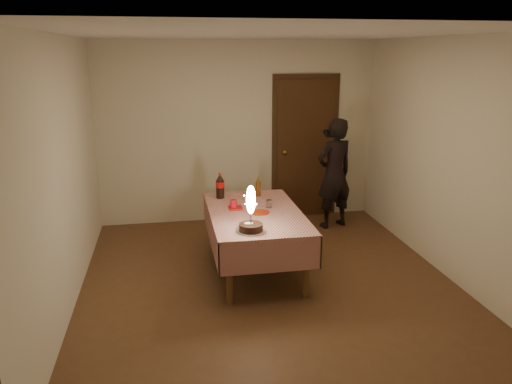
# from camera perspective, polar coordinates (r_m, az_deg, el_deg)

# --- Properties ---
(ground) EXTENTS (4.00, 4.50, 0.01)m
(ground) POSITION_cam_1_polar(r_m,az_deg,el_deg) (5.52, 1.49, -10.39)
(ground) COLOR brown
(ground) RESTS_ON ground
(room_shell) EXTENTS (4.04, 4.54, 2.62)m
(room_shell) POSITION_cam_1_polar(r_m,az_deg,el_deg) (5.10, 1.83, 6.95)
(room_shell) COLOR beige
(room_shell) RESTS_ON ground
(dining_table) EXTENTS (1.02, 1.72, 0.71)m
(dining_table) POSITION_cam_1_polar(r_m,az_deg,el_deg) (5.61, -0.09, -3.19)
(dining_table) COLOR brown
(dining_table) RESTS_ON ground
(birthday_cake) EXTENTS (0.30, 0.30, 0.47)m
(birthday_cake) POSITION_cam_1_polar(r_m,az_deg,el_deg) (4.94, -0.59, -3.01)
(birthday_cake) COLOR white
(birthday_cake) RESTS_ON dining_table
(red_plate) EXTENTS (0.22, 0.22, 0.01)m
(red_plate) POSITION_cam_1_polar(r_m,az_deg,el_deg) (5.54, 0.45, -2.35)
(red_plate) COLOR red
(red_plate) RESTS_ON dining_table
(red_cup) EXTENTS (0.08, 0.08, 0.10)m
(red_cup) POSITION_cam_1_polar(r_m,az_deg,el_deg) (5.68, -2.58, -1.42)
(red_cup) COLOR red
(red_cup) RESTS_ON dining_table
(clear_cup) EXTENTS (0.07, 0.07, 0.09)m
(clear_cup) POSITION_cam_1_polar(r_m,az_deg,el_deg) (5.72, 1.49, -1.33)
(clear_cup) COLOR silver
(clear_cup) RESTS_ON dining_table
(napkin_stack) EXTENTS (0.15, 0.15, 0.02)m
(napkin_stack) POSITION_cam_1_polar(r_m,az_deg,el_deg) (5.69, -2.36, -1.82)
(napkin_stack) COLOR #A11212
(napkin_stack) RESTS_ON dining_table
(cola_bottle) EXTENTS (0.10, 0.10, 0.32)m
(cola_bottle) POSITION_cam_1_polar(r_m,az_deg,el_deg) (6.07, -4.13, 0.71)
(cola_bottle) COLOR black
(cola_bottle) RESTS_ON dining_table
(amber_bottle_right) EXTENTS (0.06, 0.06, 0.25)m
(amber_bottle_right) POSITION_cam_1_polar(r_m,az_deg,el_deg) (6.14, 0.25, 0.59)
(amber_bottle_right) COLOR #5C2F0F
(amber_bottle_right) RESTS_ON dining_table
(photographer) EXTENTS (0.66, 0.53, 1.56)m
(photographer) POSITION_cam_1_polar(r_m,az_deg,el_deg) (7.09, 8.93, 2.12)
(photographer) COLOR black
(photographer) RESTS_ON ground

